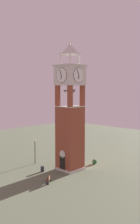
{
  "coord_description": "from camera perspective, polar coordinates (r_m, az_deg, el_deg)",
  "views": [
    {
      "loc": [
        26.61,
        -26.88,
        11.98
      ],
      "look_at": [
        0.0,
        0.0,
        8.53
      ],
      "focal_mm": 41.91,
      "sensor_mm": 36.0,
      "label": 1
    }
  ],
  "objects": [
    {
      "name": "ground",
      "position": [
        39.68,
        0.0,
        -12.36
      ],
      "size": [
        80.0,
        80.0,
        0.0
      ],
      "primitive_type": "plane",
      "color": "#5B664C"
    },
    {
      "name": "clock_tower",
      "position": [
        38.06,
        -0.0,
        -1.17
      ],
      "size": [
        3.69,
        3.69,
        18.45
      ],
      "color": "brown",
      "rests_on": "ground"
    },
    {
      "name": "park_bench",
      "position": [
        34.42,
        -4.66,
        -14.31
      ],
      "size": [
        1.37,
        1.51,
        0.95
      ],
      "color": "brown",
      "rests_on": "ground"
    },
    {
      "name": "lamp_post",
      "position": [
        42.14,
        -7.66,
        -7.61
      ],
      "size": [
        0.36,
        0.36,
        3.83
      ],
      "color": "black",
      "rests_on": "ground"
    },
    {
      "name": "trash_bin",
      "position": [
        38.65,
        -6.04,
        -12.25
      ],
      "size": [
        0.52,
        0.52,
        0.8
      ],
      "primitive_type": "cylinder",
      "color": "#2D2D33",
      "rests_on": "ground"
    },
    {
      "name": "shrub_near_entry",
      "position": [
        42.37,
        5.38,
        -10.72
      ],
      "size": [
        0.77,
        0.77,
        0.73
      ],
      "primitive_type": "ellipsoid",
      "color": "#28562D",
      "rests_on": "ground"
    }
  ]
}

